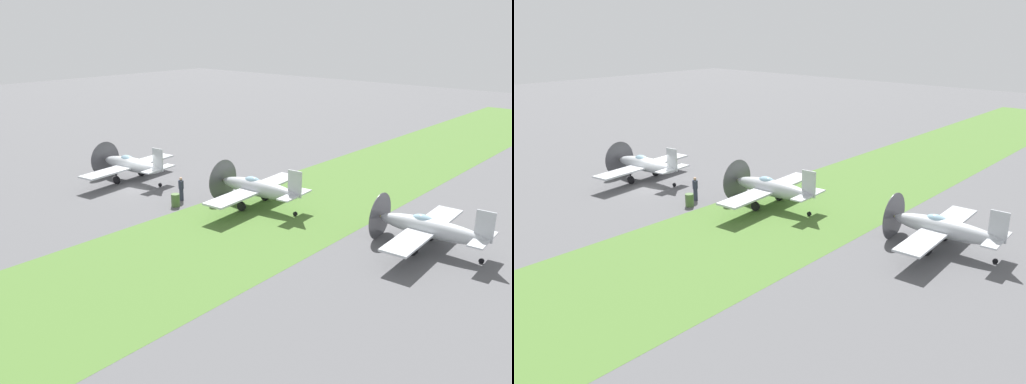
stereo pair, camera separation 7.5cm
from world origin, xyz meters
TOP-DOWN VIEW (x-y plane):
  - ground_plane at (0.00, 0.00)m, footprint 160.00×160.00m
  - grass_verge at (0.00, -12.37)m, footprint 120.00×11.00m
  - airplane_lead at (0.48, 1.50)m, footprint 9.02×7.17m
  - airplane_wingman at (2.50, -10.31)m, footprint 9.13×7.22m
  - airplane_trail at (3.46, -22.25)m, footprint 8.65×6.85m
  - ground_crew_chief at (-0.12, -5.33)m, footprint 0.44×0.51m
  - fuel_drum at (-1.26, -6.01)m, footprint 0.60×0.60m

SIDE VIEW (x-z plane):
  - ground_plane at x=0.00m, z-range 0.00..0.00m
  - grass_verge at x=0.00m, z-range 0.00..0.01m
  - fuel_drum at x=-1.26m, z-range 0.00..0.90m
  - ground_crew_chief at x=-0.12m, z-range 0.05..1.78m
  - airplane_trail at x=3.46m, z-range -0.25..2.83m
  - airplane_lead at x=0.48m, z-range -0.26..2.93m
  - airplane_wingman at x=2.50m, z-range -0.26..2.98m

